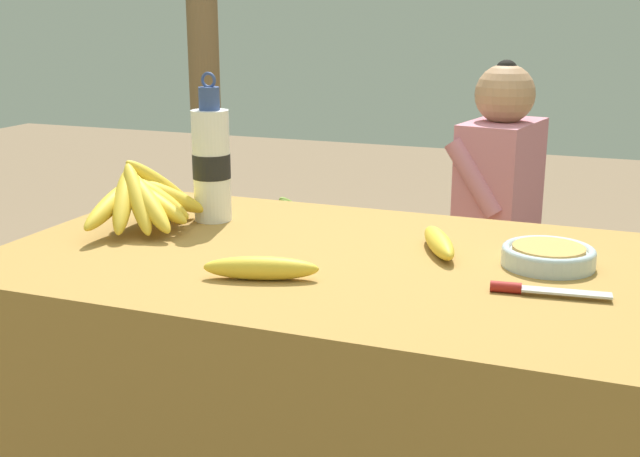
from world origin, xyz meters
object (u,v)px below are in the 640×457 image
water_bottle (211,163)px  loose_banana_front (261,268)px  wooden_bench (412,266)px  loose_banana_side (439,242)px  banana_bunch_ripe (146,196)px  serving_bowl (548,255)px  banana_bunch_green (289,216)px  support_post_near (203,37)px  seated_vendor (485,200)px  knife (532,289)px

water_bottle → loose_banana_front: bearing=-50.6°
loose_banana_front → wooden_bench: size_ratio=0.12×
loose_banana_side → wooden_bench: loose_banana_side is taller
water_bottle → loose_banana_front: water_bottle is taller
water_bottle → banana_bunch_ripe: bearing=-130.0°
serving_bowl → banana_bunch_green: serving_bowl is taller
water_bottle → banana_bunch_green: 1.10m
loose_banana_side → water_bottle: bearing=172.7°
serving_bowl → support_post_near: bearing=137.6°
loose_banana_side → wooden_bench: (-0.33, 1.08, -0.41)m
water_bottle → wooden_bench: bearing=76.5°
loose_banana_side → wooden_bench: size_ratio=0.11×
banana_bunch_ripe → seated_vendor: (0.59, 1.10, -0.20)m
banana_bunch_ripe → knife: banana_bunch_ripe is taller
loose_banana_side → support_post_near: bearing=133.3°
loose_banana_side → banana_bunch_green: bearing=126.8°
seated_vendor → support_post_near: (-1.24, 0.35, 0.51)m
banana_bunch_ripe → water_bottle: bearing=50.0°
serving_bowl → loose_banana_side: bearing=177.5°
water_bottle → loose_banana_side: 0.59m
banana_bunch_ripe → water_bottle: (0.10, 0.12, 0.06)m
banana_bunch_green → seated_vendor: bearing=-1.9°
wooden_bench → support_post_near: size_ratio=0.80×
loose_banana_side → knife: size_ratio=0.99×
knife → serving_bowl: bearing=81.0°
seated_vendor → support_post_near: bearing=-5.7°
serving_bowl → loose_banana_front: loose_banana_front is taller
banana_bunch_ripe → loose_banana_side: 0.68m
banana_bunch_ripe → support_post_near: size_ratio=0.16×
wooden_bench → banana_bunch_green: (-0.48, 0.00, 0.14)m
serving_bowl → wooden_bench: size_ratio=0.10×
seated_vendor → banana_bunch_green: 0.74m
water_bottle → banana_bunch_green: water_bottle is taller
knife → support_post_near: (-1.54, 1.60, 0.37)m
banana_bunch_ripe → loose_banana_side: (0.67, 0.05, -0.06)m
loose_banana_front → support_post_near: support_post_near is taller
water_bottle → loose_banana_side: water_bottle is taller
water_bottle → support_post_near: bearing=119.6°
banana_bunch_ripe → water_bottle: size_ratio=1.06×
seated_vendor → support_post_near: 1.39m
knife → support_post_near: 2.25m
seated_vendor → banana_bunch_green: bearing=8.3°
serving_bowl → water_bottle: 0.80m
banana_bunch_ripe → banana_bunch_green: 1.18m
loose_banana_front → seated_vendor: size_ratio=0.20×
banana_bunch_green → loose_banana_front: bearing=-68.7°
banana_bunch_green → loose_banana_side: bearing=-53.2°
water_bottle → banana_bunch_green: bearing=103.2°
loose_banana_front → banana_bunch_ripe: bearing=149.4°
loose_banana_front → seated_vendor: 1.36m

